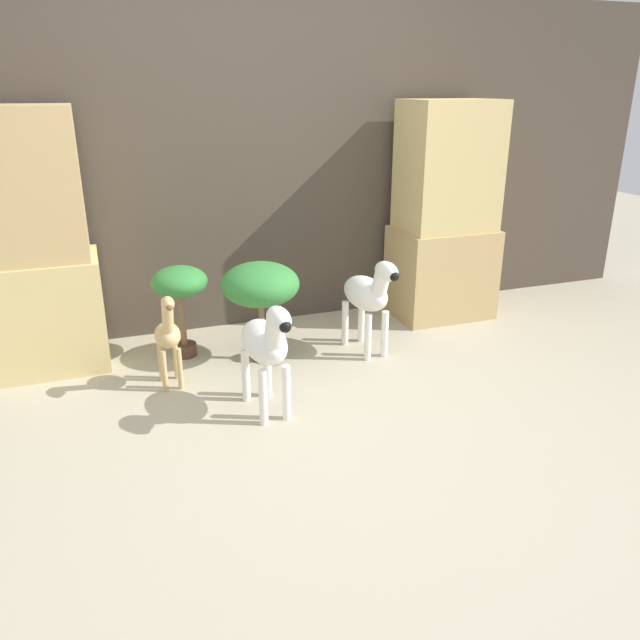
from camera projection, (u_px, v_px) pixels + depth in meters
name	position (u px, v px, depth m)	size (l,w,h in m)	color
ground_plane	(336.00, 434.00, 3.07)	(14.00, 14.00, 0.00)	#B2A88E
wall_back	(246.00, 166.00, 4.18)	(6.40, 0.08, 2.20)	#473D33
rock_pillar_left	(33.00, 252.00, 3.58)	(0.69, 0.51, 1.51)	#D1B775
rock_pillar_right	(445.00, 217.00, 4.43)	(0.69, 0.51, 1.52)	tan
zebra_right	(369.00, 294.00, 3.87)	(0.26, 0.54, 0.65)	white
zebra_left	(266.00, 343.00, 3.13)	(0.24, 0.54, 0.65)	white
giraffe_figurine	(168.00, 334.00, 3.44)	(0.15, 0.33, 0.58)	tan
potted_palm_front	(260.00, 287.00, 3.75)	(0.47, 0.47, 0.62)	#513323
potted_palm_back	(180.00, 287.00, 3.80)	(0.34, 0.34, 0.58)	#513323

